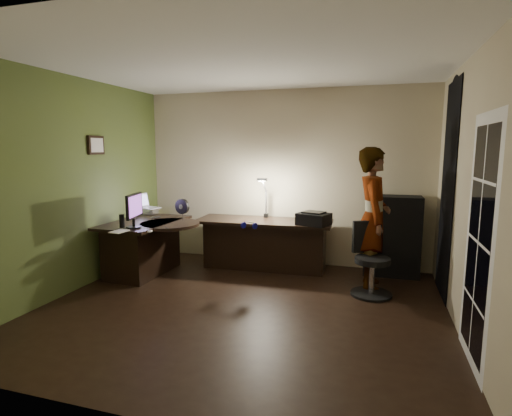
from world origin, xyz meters
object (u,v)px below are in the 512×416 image
(monitor, at_px, (133,215))
(desk_right, at_px, (264,245))
(cabinet, at_px, (392,236))
(office_chair, at_px, (373,260))
(desk_left, at_px, (145,247))
(person, at_px, (373,218))

(monitor, bearing_deg, desk_right, 26.65)
(desk_right, bearing_deg, cabinet, 6.00)
(desk_right, distance_m, office_chair, 1.72)
(cabinet, relative_size, office_chair, 1.27)
(monitor, bearing_deg, desk_left, 94.44)
(person, bearing_deg, desk_left, 91.30)
(desk_right, height_order, office_chair, office_chair)
(person, bearing_deg, cabinet, -29.68)
(monitor, distance_m, person, 3.11)
(desk_left, distance_m, office_chair, 3.17)
(person, bearing_deg, monitor, 100.40)
(desk_right, bearing_deg, monitor, -142.68)
(cabinet, bearing_deg, desk_right, -172.98)
(desk_right, relative_size, person, 1.10)
(cabinet, distance_m, person, 0.74)
(cabinet, relative_size, person, 0.63)
(desk_left, relative_size, person, 0.73)
(desk_right, relative_size, monitor, 4.09)
(monitor, bearing_deg, person, 2.91)
(desk_left, height_order, desk_right, desk_left)
(office_chair, bearing_deg, desk_right, 133.29)
(desk_left, bearing_deg, desk_right, 25.95)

